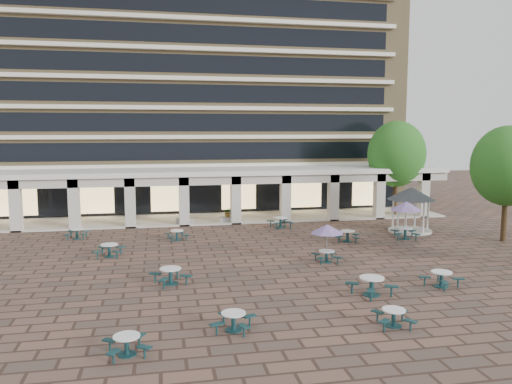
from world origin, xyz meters
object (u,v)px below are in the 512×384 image
Objects in this scene: picnic_table_1 at (233,320)px; planter_left at (185,219)px; picnic_table_0 at (127,343)px; gazebo at (411,199)px; planter_right at (228,216)px; picnic_table_2 at (394,316)px.

planter_left is (-0.64, 22.52, -0.00)m from picnic_table_1.
picnic_table_0 is 1.17× the size of planter_left.
gazebo is 2.42× the size of planter_right.
planter_right is at bearing 62.46° from picnic_table_0.
gazebo is 14.68m from planter_right.
planter_left is at bearing 70.64° from picnic_table_0.
planter_left reaches higher than picnic_table_0.
planter_right is (-13.12, 6.29, -1.98)m from gazebo.
picnic_table_0 is 4.13m from picnic_table_1.
picnic_table_1 is 6.29m from picnic_table_2.
picnic_table_2 is at bearing -119.98° from gazebo.
picnic_table_0 is 24.86m from planter_right.
picnic_table_1 is at bearing -134.69° from gazebo.
picnic_table_1 reaches higher than picnic_table_2.
picnic_table_0 is 0.49× the size of gazebo.
gazebo is (19.94, 17.61, 2.13)m from picnic_table_0.
picnic_table_0 is 1.17× the size of planter_right.
picnic_table_2 is (10.13, 0.60, -0.00)m from picnic_table_0.
planter_right reaches higher than picnic_table_1.
planter_left is at bearing 113.98° from picnic_table_1.
gazebo reaches higher than planter_right.
planter_left is 3.57m from planter_right.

